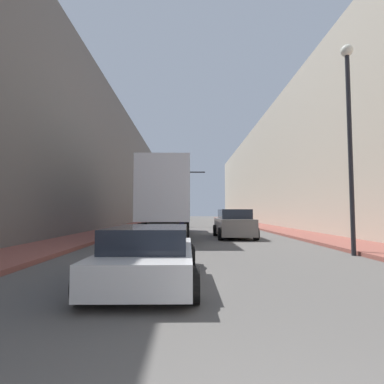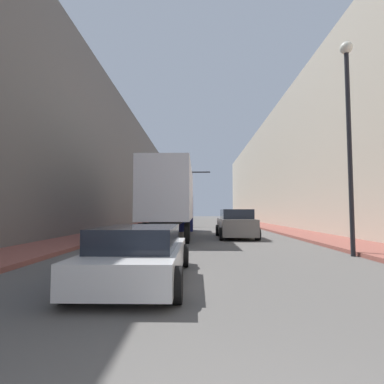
{
  "view_description": "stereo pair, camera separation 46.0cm",
  "coord_description": "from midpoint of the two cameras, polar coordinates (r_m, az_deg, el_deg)",
  "views": [
    {
      "loc": [
        -0.78,
        -1.02,
        1.57
      ],
      "look_at": [
        -0.59,
        13.46,
        2.52
      ],
      "focal_mm": 28.0,
      "sensor_mm": 36.0,
      "label": 1
    },
    {
      "loc": [
        -0.32,
        -1.02,
        1.57
      ],
      "look_at": [
        -0.59,
        13.46,
        2.52
      ],
      "focal_mm": 28.0,
      "sensor_mm": 36.0,
      "label": 2
    }
  ],
  "objects": [
    {
      "name": "sidewalk_right",
      "position": [
        31.88,
        14.23,
        -6.31
      ],
      "size": [
        2.72,
        80.0,
        0.15
      ],
      "color": "brown",
      "rests_on": "ground"
    },
    {
      "name": "sidewalk_left",
      "position": [
        31.65,
        -10.12,
        -6.38
      ],
      "size": [
        2.72,
        80.0,
        0.15
      ],
      "color": "brown",
      "rests_on": "ground"
    },
    {
      "name": "building_right",
      "position": [
        33.46,
        21.37,
        4.85
      ],
      "size": [
        6.0,
        80.0,
        12.83
      ],
      "color": "#BCB29E",
      "rests_on": "ground"
    },
    {
      "name": "building_left",
      "position": [
        33.13,
        -17.44,
        5.22
      ],
      "size": [
        6.0,
        80.0,
        13.25
      ],
      "color": "#66605B",
      "rests_on": "ground"
    },
    {
      "name": "semi_truck",
      "position": [
        19.46,
        -3.13,
        -1.33
      ],
      "size": [
        2.56,
        12.08,
        4.25
      ],
      "color": "silver",
      "rests_on": "ground"
    },
    {
      "name": "sedan_car",
      "position": [
        7.04,
        -7.99,
        -11.63
      ],
      "size": [
        2.11,
        4.69,
        1.24
      ],
      "color": "silver",
      "rests_on": "ground"
    },
    {
      "name": "suv_car",
      "position": [
        18.17,
        9.08,
        -6.08
      ],
      "size": [
        2.2,
        4.44,
        1.7
      ],
      "color": "slate",
      "rests_on": "ground"
    },
    {
      "name": "traffic_signal_gantry",
      "position": [
        32.16,
        -4.46,
        1.02
      ],
      "size": [
        6.28,
        0.35,
        6.09
      ],
      "color": "black",
      "rests_on": "ground"
    },
    {
      "name": "street_lamp",
      "position": [
        12.6,
        28.62,
        12.09
      ],
      "size": [
        0.44,
        0.44,
        7.8
      ],
      "color": "black",
      "rests_on": "ground"
    }
  ]
}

